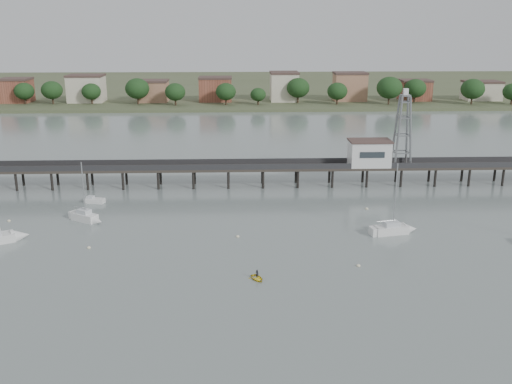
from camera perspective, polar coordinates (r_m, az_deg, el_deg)
ground_plane at (r=60.44m, az=0.03°, el=-15.12°), size 500.00×500.00×0.00m
pier at (r=114.89m, az=-1.05°, el=2.44°), size 150.00×5.00×5.50m
pier_building at (r=117.33m, az=11.27°, el=3.86°), size 8.40×5.40×5.30m
lattice_tower at (r=118.13m, az=14.47°, el=5.94°), size 3.20×3.20×15.50m
sailboat_a at (r=94.40m, az=-24.08°, el=-4.21°), size 8.75×6.22×14.14m
sailboat_c at (r=92.40m, az=13.91°, el=-3.64°), size 7.39×3.48×11.87m
sailboat_b at (r=98.82m, az=-16.43°, el=-2.51°), size 6.26×4.92×10.55m
white_tender at (r=108.95m, az=-15.88°, el=-0.82°), size 3.83×2.26×1.40m
yellow_dinghy at (r=74.36m, az=0.11°, el=-8.73°), size 1.80×1.22×2.46m
dinghy_occupant at (r=74.36m, az=0.11°, el=-8.73°), size 0.81×1.17×0.26m
mooring_buoys at (r=88.47m, az=1.55°, el=-4.44°), size 90.69×25.16×0.39m
far_shore at (r=292.64m, az=-1.63°, el=10.46°), size 500.00×170.00×10.40m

